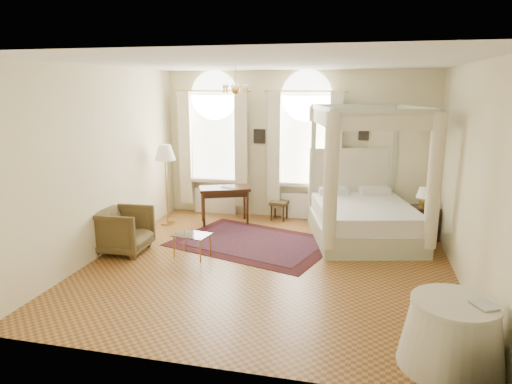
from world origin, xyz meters
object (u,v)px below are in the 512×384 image
coffee_table (192,236)px  side_table (452,334)px  writing_desk (225,192)px  floor_lamp (165,157)px  nightstand (424,223)px  canopy_bed (364,210)px  armchair (123,230)px  stool (279,204)px

coffee_table → side_table: (3.87, -2.42, -0.01)m
writing_desk → floor_lamp: (-1.20, -0.36, 0.80)m
writing_desk → side_table: writing_desk is taller
nightstand → canopy_bed: bearing=-164.9°
side_table → armchair: bearing=155.4°
armchair → side_table: armchair is taller
stool → coffee_table: stool is taller
nightstand → coffee_table: nightstand is taller
nightstand → stool: 3.10m
writing_desk → armchair: bearing=-120.1°
armchair → floor_lamp: floor_lamp is taller
nightstand → side_table: size_ratio=0.59×
coffee_table → floor_lamp: (-1.25, 1.76, 1.12)m
nightstand → floor_lamp: 5.48m
stool → nightstand: bearing=-12.4°
writing_desk → floor_lamp: bearing=-163.2°
canopy_bed → floor_lamp: canopy_bed is taller
stool → floor_lamp: size_ratio=0.25×
armchair → stool: bearing=-43.8°
stool → armchair: armchair is taller
canopy_bed → armchair: canopy_bed is taller
writing_desk → canopy_bed: bearing=-8.6°
stool → armchair: (-2.38, -2.69, 0.05)m
stool → side_table: size_ratio=0.39×
canopy_bed → nightstand: 1.23m
nightstand → armchair: (-5.40, -2.03, 0.08)m
stool → coffee_table: 2.86m
stool → floor_lamp: floor_lamp is taller
floor_lamp → nightstand: bearing=2.4°
armchair → side_table: bearing=-117.0°
nightstand → stool: nightstand is taller
stool → floor_lamp: (-2.32, -0.89, 1.13)m
nightstand → stool: bearing=167.6°
floor_lamp → writing_desk: bearing=16.8°
nightstand → armchair: armchair is taller
writing_desk → coffee_table: writing_desk is taller
canopy_bed → writing_desk: (-2.98, 0.45, 0.10)m
nightstand → floor_lamp: bearing=-177.6°
armchair → floor_lamp: size_ratio=0.52×
coffee_table → side_table: 4.56m
writing_desk → nightstand: bearing=-1.9°
nightstand → floor_lamp: size_ratio=0.38×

